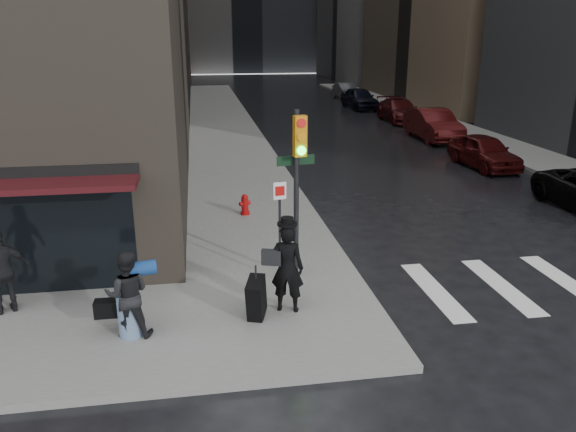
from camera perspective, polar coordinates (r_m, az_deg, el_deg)
name	(u,v)px	position (r m, az deg, el deg)	size (l,w,h in m)	color
ground	(288,325)	(11.27, -0.04, -11.02)	(140.00, 140.00, 0.00)	black
sidewalk_left	(221,121)	(37.15, -6.81, 9.61)	(4.00, 50.00, 0.15)	slate
sidewalk_right	(419,116)	(40.06, 13.15, 9.88)	(3.00, 50.00, 0.15)	slate
man_overcoat	(281,273)	(11.09, -0.74, -5.81)	(1.28, 0.93, 2.01)	black
man_jeans	(127,294)	(10.66, -16.02, -7.62)	(1.19, 0.64, 1.67)	black
man_greycoat	(2,271)	(12.43, -27.04, -4.99)	(1.12, 0.82, 1.77)	black
traffic_light	(296,174)	(12.06, 0.84, 4.31)	(0.95, 0.51, 3.82)	black
fire_hydrant	(245,205)	(17.30, -4.40, 1.09)	(0.37, 0.28, 0.65)	#970909
parked_car_1	(484,151)	(25.39, 19.31, 6.22)	(1.65, 4.09, 1.39)	#3E0C0C
parked_car_2	(433,124)	(31.42, 14.53, 8.99)	(1.73, 4.96, 1.63)	#410D0D
parked_car_3	(399,110)	(37.68, 11.25, 10.49)	(2.00, 4.92, 1.43)	#3D0C0E
parked_car_4	(360,98)	(43.64, 7.28, 11.79)	(1.86, 4.62, 1.57)	black
parked_car_5	(346,91)	(50.15, 5.92, 12.53)	(1.46, 4.17, 1.38)	#3F4044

